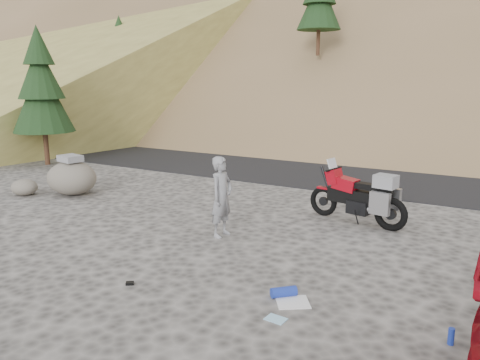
# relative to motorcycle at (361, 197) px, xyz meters

# --- Properties ---
(ground) EXTENTS (140.00, 140.00, 0.00)m
(ground) POSITION_rel_motorcycle_xyz_m (-1.24, -3.03, -0.60)
(ground) COLOR #3D3B38
(ground) RESTS_ON ground
(road) EXTENTS (120.00, 7.00, 0.05)m
(road) POSITION_rel_motorcycle_xyz_m (-1.24, 5.97, -0.60)
(road) COLOR black
(road) RESTS_ON ground
(conifer_verge) EXTENTS (2.20, 2.20, 5.04)m
(conifer_verge) POSITION_rel_motorcycle_xyz_m (-12.24, 1.47, 2.29)
(conifer_verge) COLOR #361F13
(conifer_verge) RESTS_ON ground
(motorcycle) EXTENTS (2.34, 0.95, 1.41)m
(motorcycle) POSITION_rel_motorcycle_xyz_m (0.00, 0.00, 0.00)
(motorcycle) COLOR black
(motorcycle) RESTS_ON ground
(man) EXTENTS (0.42, 0.62, 1.64)m
(man) POSITION_rel_motorcycle_xyz_m (-2.22, -2.22, -0.60)
(man) COLOR gray
(man) RESTS_ON ground
(boulder) EXTENTS (1.80, 1.68, 1.11)m
(boulder) POSITION_rel_motorcycle_xyz_m (-7.68, -1.30, -0.12)
(boulder) COLOR #5D5850
(boulder) RESTS_ON ground
(small_rock) EXTENTS (0.91, 0.86, 0.44)m
(small_rock) POSITION_rel_motorcycle_xyz_m (-8.77, -2.02, -0.38)
(small_rock) COLOR #5D5850
(small_rock) RESTS_ON ground
(gear_white_cloth) EXTENTS (0.61, 0.59, 0.02)m
(gear_white_cloth) POSITION_rel_motorcycle_xyz_m (0.22, -4.22, -0.59)
(gear_white_cloth) COLOR white
(gear_white_cloth) RESTS_ON ground
(gear_blue_mat) EXTENTS (0.38, 0.38, 0.15)m
(gear_blue_mat) POSITION_rel_motorcycle_xyz_m (0.02, -4.11, -0.52)
(gear_blue_mat) COLOR #1A32A1
(gear_blue_mat) RESTS_ON ground
(gear_bottle) EXTENTS (0.09, 0.09, 0.21)m
(gear_bottle) POSITION_rel_motorcycle_xyz_m (2.31, -4.26, -0.49)
(gear_bottle) COLOR #1A32A1
(gear_bottle) RESTS_ON ground
(gear_glove_b) EXTENTS (0.15, 0.15, 0.04)m
(gear_glove_b) POSITION_rel_motorcycle_xyz_m (-2.25, -4.92, -0.58)
(gear_glove_b) COLOR black
(gear_glove_b) RESTS_ON ground
(gear_blue_cloth) EXTENTS (0.29, 0.22, 0.01)m
(gear_blue_cloth) POSITION_rel_motorcycle_xyz_m (0.21, -4.77, -0.60)
(gear_blue_cloth) COLOR #9ACFEE
(gear_blue_cloth) RESTS_ON ground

